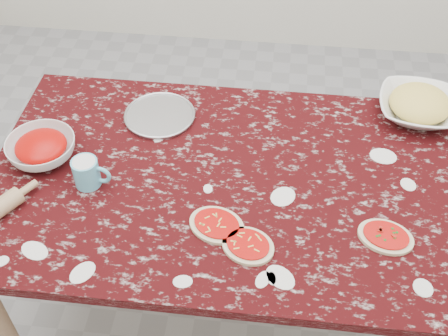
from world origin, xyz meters
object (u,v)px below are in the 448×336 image
(pizza_tray, at_px, (160,116))
(flour_mug, at_px, (87,172))
(worktable, at_px, (224,195))
(sauce_bowl, at_px, (42,149))
(cheese_bowl, at_px, (419,108))

(pizza_tray, bearing_deg, flour_mug, -114.42)
(worktable, relative_size, sauce_bowl, 6.75)
(sauce_bowl, bearing_deg, worktable, -2.68)
(pizza_tray, xyz_separation_m, cheese_bowl, (0.96, 0.12, 0.03))
(worktable, xyz_separation_m, sauce_bowl, (-0.64, 0.03, 0.12))
(pizza_tray, relative_size, flour_mug, 2.01)
(pizza_tray, bearing_deg, worktable, -46.22)
(worktable, xyz_separation_m, pizza_tray, (-0.28, 0.29, 0.09))
(worktable, xyz_separation_m, flour_mug, (-0.44, -0.07, 0.14))
(sauce_bowl, relative_size, cheese_bowl, 0.79)
(pizza_tray, distance_m, cheese_bowl, 0.97)
(pizza_tray, distance_m, flour_mug, 0.40)
(pizza_tray, height_order, sauce_bowl, sauce_bowl)
(flour_mug, bearing_deg, sauce_bowl, 151.81)
(worktable, bearing_deg, cheese_bowl, 31.05)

